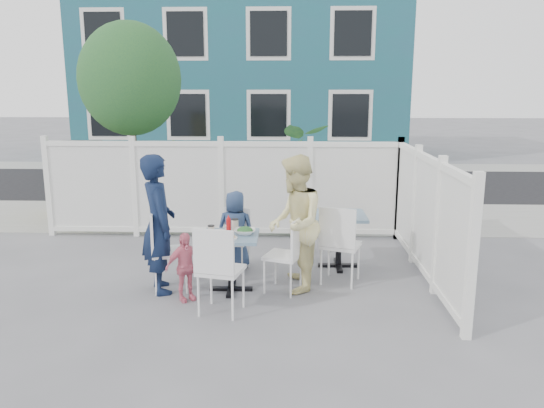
{
  "coord_description": "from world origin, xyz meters",
  "views": [
    {
      "loc": [
        1.26,
        -6.14,
        2.43
      ],
      "look_at": [
        1.01,
        0.39,
        1.01
      ],
      "focal_mm": 35.0,
      "sensor_mm": 36.0,
      "label": 1
    }
  ],
  "objects_px": {
    "utility_cabinet": "(80,179)",
    "man": "(158,224)",
    "spare_table": "(339,226)",
    "chair_left": "(163,245)",
    "chair_right": "(289,250)",
    "toddler": "(185,267)",
    "chair_back": "(235,234)",
    "boy": "(235,230)",
    "main_table": "(231,248)",
    "woman": "(295,224)",
    "chair_near": "(218,264)"
  },
  "relations": [
    {
      "from": "chair_right",
      "to": "woman",
      "type": "xyz_separation_m",
      "value": [
        0.07,
        0.1,
        0.3
      ]
    },
    {
      "from": "chair_back",
      "to": "man",
      "type": "distance_m",
      "value": 1.24
    },
    {
      "from": "utility_cabinet",
      "to": "chair_back",
      "type": "xyz_separation_m",
      "value": [
        3.41,
        -3.18,
        -0.2
      ]
    },
    {
      "from": "toddler",
      "to": "chair_right",
      "type": "bearing_deg",
      "value": -21.34
    },
    {
      "from": "chair_left",
      "to": "boy",
      "type": "relative_size",
      "value": 0.92
    },
    {
      "from": "spare_table",
      "to": "chair_left",
      "type": "relative_size",
      "value": 0.76
    },
    {
      "from": "utility_cabinet",
      "to": "woman",
      "type": "bearing_deg",
      "value": -42.8
    },
    {
      "from": "toddler",
      "to": "woman",
      "type": "bearing_deg",
      "value": -18.04
    },
    {
      "from": "chair_right",
      "to": "toddler",
      "type": "height_order",
      "value": "chair_right"
    },
    {
      "from": "chair_left",
      "to": "man",
      "type": "height_order",
      "value": "man"
    },
    {
      "from": "chair_right",
      "to": "chair_back",
      "type": "height_order",
      "value": "chair_right"
    },
    {
      "from": "main_table",
      "to": "utility_cabinet",
      "type": "bearing_deg",
      "value": 130.68
    },
    {
      "from": "woman",
      "to": "main_table",
      "type": "bearing_deg",
      "value": -84.52
    },
    {
      "from": "utility_cabinet",
      "to": "chair_near",
      "type": "height_order",
      "value": "utility_cabinet"
    },
    {
      "from": "chair_back",
      "to": "spare_table",
      "type": "bearing_deg",
      "value": -163.75
    },
    {
      "from": "main_table",
      "to": "man",
      "type": "bearing_deg",
      "value": -178.08
    },
    {
      "from": "chair_right",
      "to": "boy",
      "type": "bearing_deg",
      "value": 59.95
    },
    {
      "from": "chair_back",
      "to": "main_table",
      "type": "bearing_deg",
      "value": 103.81
    },
    {
      "from": "spare_table",
      "to": "chair_near",
      "type": "relative_size",
      "value": 0.75
    },
    {
      "from": "chair_left",
      "to": "toddler",
      "type": "xyz_separation_m",
      "value": [
        0.33,
        -0.33,
        -0.17
      ]
    },
    {
      "from": "chair_left",
      "to": "chair_near",
      "type": "height_order",
      "value": "chair_near"
    },
    {
      "from": "main_table",
      "to": "woman",
      "type": "bearing_deg",
      "value": 5.64
    },
    {
      "from": "main_table",
      "to": "man",
      "type": "height_order",
      "value": "man"
    },
    {
      "from": "spare_table",
      "to": "man",
      "type": "xyz_separation_m",
      "value": [
        -2.25,
        -0.97,
        0.26
      ]
    },
    {
      "from": "chair_right",
      "to": "woman",
      "type": "distance_m",
      "value": 0.32
    },
    {
      "from": "main_table",
      "to": "chair_near",
      "type": "height_order",
      "value": "chair_near"
    },
    {
      "from": "utility_cabinet",
      "to": "chair_near",
      "type": "distance_m",
      "value": 5.83
    },
    {
      "from": "spare_table",
      "to": "man",
      "type": "distance_m",
      "value": 2.47
    },
    {
      "from": "main_table",
      "to": "man",
      "type": "relative_size",
      "value": 0.42
    },
    {
      "from": "chair_left",
      "to": "man",
      "type": "distance_m",
      "value": 0.27
    },
    {
      "from": "chair_right",
      "to": "toddler",
      "type": "xyz_separation_m",
      "value": [
        -1.21,
        -0.3,
        -0.13
      ]
    },
    {
      "from": "main_table",
      "to": "chair_left",
      "type": "height_order",
      "value": "chair_left"
    },
    {
      "from": "utility_cabinet",
      "to": "toddler",
      "type": "xyz_separation_m",
      "value": [
        2.95,
        -4.33,
        -0.28
      ]
    },
    {
      "from": "man",
      "to": "woman",
      "type": "bearing_deg",
      "value": -110.1
    },
    {
      "from": "toddler",
      "to": "utility_cabinet",
      "type": "bearing_deg",
      "value": 88.75
    },
    {
      "from": "man",
      "to": "boy",
      "type": "distance_m",
      "value": 1.26
    },
    {
      "from": "main_table",
      "to": "chair_right",
      "type": "bearing_deg",
      "value": -1.57
    },
    {
      "from": "chair_left",
      "to": "chair_right",
      "type": "xyz_separation_m",
      "value": [
        1.54,
        -0.02,
        -0.04
      ]
    },
    {
      "from": "main_table",
      "to": "chair_right",
      "type": "distance_m",
      "value": 0.71
    },
    {
      "from": "woman",
      "to": "chair_back",
      "type": "bearing_deg",
      "value": -132.87
    },
    {
      "from": "chair_right",
      "to": "man",
      "type": "distance_m",
      "value": 1.6
    },
    {
      "from": "boy",
      "to": "chair_left",
      "type": "bearing_deg",
      "value": 55.33
    },
    {
      "from": "chair_near",
      "to": "man",
      "type": "relative_size",
      "value": 0.59
    },
    {
      "from": "spare_table",
      "to": "chair_back",
      "type": "distance_m",
      "value": 1.43
    },
    {
      "from": "man",
      "to": "boy",
      "type": "bearing_deg",
      "value": -66.23
    },
    {
      "from": "main_table",
      "to": "chair_back",
      "type": "xyz_separation_m",
      "value": [
        -0.03,
        0.82,
        -0.06
      ]
    },
    {
      "from": "utility_cabinet",
      "to": "man",
      "type": "bearing_deg",
      "value": -57.23
    },
    {
      "from": "utility_cabinet",
      "to": "boy",
      "type": "bearing_deg",
      "value": -42.41
    },
    {
      "from": "chair_left",
      "to": "spare_table",
      "type": "bearing_deg",
      "value": 99.95
    },
    {
      "from": "utility_cabinet",
      "to": "spare_table",
      "type": "relative_size",
      "value": 1.82
    }
  ]
}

